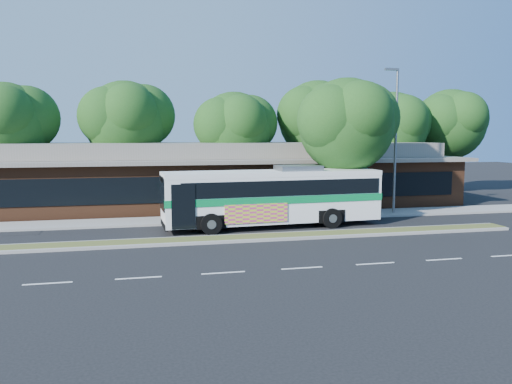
# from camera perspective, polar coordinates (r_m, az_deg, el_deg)

# --- Properties ---
(ground) EXTENTS (120.00, 120.00, 0.00)m
(ground) POSITION_cam_1_polar(r_m,az_deg,el_deg) (23.76, 1.55, -5.61)
(ground) COLOR black
(ground) RESTS_ON ground
(median_strip) EXTENTS (26.00, 1.10, 0.15)m
(median_strip) POSITION_cam_1_polar(r_m,az_deg,el_deg) (24.31, 1.20, -5.15)
(median_strip) COLOR #4E5624
(median_strip) RESTS_ON ground
(sidewalk) EXTENTS (44.00, 2.60, 0.12)m
(sidewalk) POSITION_cam_1_polar(r_m,az_deg,el_deg) (29.89, -1.46, -2.99)
(sidewalk) COLOR gray
(sidewalk) RESTS_ON ground
(plaza_building) EXTENTS (33.20, 11.20, 4.45)m
(plaza_building) POSITION_cam_1_polar(r_m,az_deg,el_deg) (36.08, -3.50, 1.94)
(plaza_building) COLOR #562F1B
(plaza_building) RESTS_ON ground
(lamp_post) EXTENTS (0.93, 0.18, 9.07)m
(lamp_post) POSITION_cam_1_polar(r_m,az_deg,el_deg) (32.35, 15.62, 6.11)
(lamp_post) COLOR slate
(lamp_post) RESTS_ON ground
(tree_bg_a) EXTENTS (6.47, 5.80, 8.63)m
(tree_bg_a) POSITION_cam_1_polar(r_m,az_deg,el_deg) (38.70, -26.11, 7.15)
(tree_bg_a) COLOR black
(tree_bg_a) RESTS_ON ground
(tree_bg_b) EXTENTS (6.69, 6.00, 9.00)m
(tree_bg_b) POSITION_cam_1_polar(r_m,az_deg,el_deg) (38.69, -14.05, 8.02)
(tree_bg_b) COLOR black
(tree_bg_b) RESTS_ON ground
(tree_bg_c) EXTENTS (6.24, 5.60, 8.26)m
(tree_bg_c) POSITION_cam_1_polar(r_m,az_deg,el_deg) (38.33, -1.96, 7.40)
(tree_bg_c) COLOR black
(tree_bg_c) RESTS_ON ground
(tree_bg_d) EXTENTS (6.91, 6.20, 9.37)m
(tree_bg_d) POSITION_cam_1_polar(r_m,az_deg,el_deg) (41.20, 7.54, 8.43)
(tree_bg_d) COLOR black
(tree_bg_d) RESTS_ON ground
(tree_bg_e) EXTENTS (6.47, 5.80, 8.50)m
(tree_bg_e) POSITION_cam_1_polar(r_m,az_deg,el_deg) (42.71, 15.61, 7.27)
(tree_bg_e) COLOR black
(tree_bg_e) RESTS_ON ground
(tree_bg_f) EXTENTS (6.69, 6.00, 8.92)m
(tree_bg_f) POSITION_cam_1_polar(r_m,az_deg,el_deg) (46.68, 21.60, 7.36)
(tree_bg_f) COLOR black
(tree_bg_f) RESTS_ON ground
(transit_bus) EXTENTS (12.04, 3.29, 3.34)m
(transit_bus) POSITION_cam_1_polar(r_m,az_deg,el_deg) (27.14, 2.02, -0.11)
(transit_bus) COLOR white
(transit_bus) RESTS_ON ground
(sidewalk_tree) EXTENTS (6.23, 5.59, 8.35)m
(sidewalk_tree) POSITION_cam_1_polar(r_m,az_deg,el_deg) (30.47, 10.88, 7.71)
(sidewalk_tree) COLOR black
(sidewalk_tree) RESTS_ON ground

